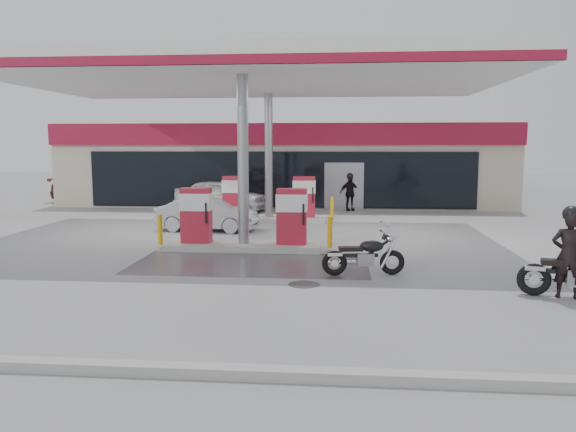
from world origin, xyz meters
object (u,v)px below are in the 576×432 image
object	(u,v)px
pump_island_near	(244,225)
pump_island_far	(269,203)
parked_car_left	(91,191)
parked_motorcycle	(365,256)
parked_car_right	(458,195)
hatchback_silver	(207,214)
biker_main	(568,255)
sedan_white	(221,195)
biker_walking	(350,193)
attendant	(242,193)

from	to	relation	value
pump_island_near	pump_island_far	bearing A→B (deg)	90.00
parked_car_left	parked_motorcycle	bearing A→B (deg)	-120.45
parked_car_right	pump_island_near	bearing A→B (deg)	164.87
pump_island_far	parked_motorcycle	bearing A→B (deg)	-69.51
parked_motorcycle	parked_car_right	world-z (taller)	parked_car_right
parked_car_left	parked_car_right	xyz separation A→B (m)	(18.57, 0.00, -0.09)
parked_motorcycle	hatchback_silver	bearing A→B (deg)	121.25
pump_island_far	biker_main	world-z (taller)	pump_island_far
hatchback_silver	sedan_white	bearing A→B (deg)	12.81
parked_motorcycle	sedan_white	xyz separation A→B (m)	(-5.95, 12.19, 0.28)
sedan_white	parked_motorcycle	bearing A→B (deg)	-142.90
parked_car_right	pump_island_far	bearing A→B (deg)	145.40
parked_car_right	biker_walking	bearing A→B (deg)	132.93
sedan_white	biker_walking	distance (m)	5.89
pump_island_near	parked_motorcycle	bearing A→B (deg)	-41.67
pump_island_far	parked_car_right	size ratio (longest dim) A/B	1.27
biker_main	parked_car_left	world-z (taller)	biker_main
parked_car_right	parked_motorcycle	bearing A→B (deg)	-178.77
parked_motorcycle	attendant	distance (m)	12.78
biker_main	attendant	distance (m)	16.06
parked_car_left	biker_walking	xyz separation A→B (m)	(13.27, -2.20, 0.17)
pump_island_far	attendant	world-z (taller)	pump_island_far
sedan_white	hatchback_silver	world-z (taller)	sedan_white
attendant	parked_car_right	world-z (taller)	attendant
attendant	parked_car_right	bearing A→B (deg)	-95.03
parked_motorcycle	biker_walking	size ratio (longest dim) A/B	1.19
parked_motorcycle	hatchback_silver	distance (m)	8.22
pump_island_far	biker_main	xyz separation A→B (m)	(7.27, -10.61, 0.16)
hatchback_silver	biker_walking	world-z (taller)	biker_walking
hatchback_silver	attendant	bearing A→B (deg)	2.50
parked_car_left	biker_walking	size ratio (longest dim) A/B	2.74
pump_island_near	parked_car_right	distance (m)	14.75
pump_island_near	sedan_white	world-z (taller)	pump_island_near
pump_island_near	attendant	world-z (taller)	pump_island_near
pump_island_far	sedan_white	bearing A→B (deg)	128.96
pump_island_far	pump_island_near	bearing A→B (deg)	-90.00
biker_main	parked_car_left	bearing A→B (deg)	-28.33
pump_island_near	biker_walking	world-z (taller)	pump_island_near
pump_island_near	sedan_white	bearing A→B (deg)	105.71
attendant	parked_motorcycle	bearing A→B (deg)	-179.94
sedan_white	parked_car_right	size ratio (longest dim) A/B	1.05
pump_island_near	attendant	bearing A→B (deg)	100.01
pump_island_near	parked_motorcycle	distance (m)	4.51
pump_island_far	biker_walking	xyz separation A→B (m)	(3.27, 3.80, 0.11)
pump_island_near	parked_car_left	distance (m)	15.62
pump_island_near	pump_island_far	world-z (taller)	same
biker_main	biker_walking	bearing A→B (deg)	-58.91
pump_island_near	biker_main	size ratio (longest dim) A/B	2.95
pump_island_far	sedan_white	xyz separation A→B (m)	(-2.59, 3.20, 0.01)
sedan_white	attendant	world-z (taller)	attendant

